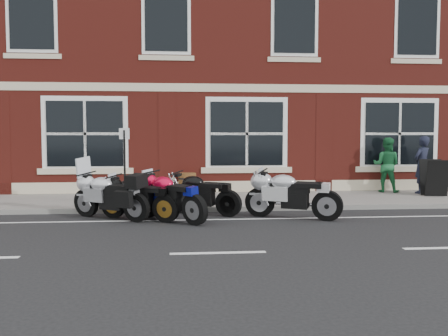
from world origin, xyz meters
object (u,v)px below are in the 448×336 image
(barrel_planter, at_px, (187,183))
(moto_sport_red, at_px, (171,195))
(moto_sport_silver, at_px, (291,193))
(moto_naked_black, at_px, (200,192))
(a_board_sign, at_px, (434,178))
(moto_touring_silver, at_px, (109,194))
(pedestrian_right, at_px, (386,165))
(pedestrian_left, at_px, (422,165))
(moto_sport_black, at_px, (138,197))
(parking_sign, at_px, (125,161))

(barrel_planter, bearing_deg, moto_sport_red, -96.17)
(moto_sport_red, bearing_deg, moto_sport_silver, -41.27)
(moto_naked_black, distance_m, a_board_sign, 7.33)
(moto_touring_silver, xyz_separation_m, barrel_planter, (1.87, 3.77, -0.14))
(moto_sport_silver, relative_size, moto_naked_black, 1.12)
(moto_sport_red, xyz_separation_m, moto_sport_silver, (2.79, 0.03, 0.02))
(moto_sport_red, distance_m, pedestrian_right, 7.80)
(moto_touring_silver, bearing_deg, pedestrian_right, -32.56)
(moto_sport_silver, bearing_deg, pedestrian_left, -28.20)
(moto_touring_silver, relative_size, a_board_sign, 1.71)
(moto_naked_black, bearing_deg, moto_sport_silver, -79.77)
(moto_sport_black, xyz_separation_m, pedestrian_right, (7.48, 3.74, 0.45))
(a_board_sign, bearing_deg, moto_naked_black, -155.93)
(moto_sport_black, height_order, a_board_sign, a_board_sign)
(moto_sport_red, distance_m, barrel_planter, 4.16)
(moto_naked_black, distance_m, pedestrian_left, 7.51)
(moto_touring_silver, xyz_separation_m, pedestrian_left, (9.12, 3.13, 0.43))
(moto_naked_black, distance_m, pedestrian_right, 6.80)
(moto_sport_red, xyz_separation_m, moto_naked_black, (0.71, 0.80, -0.03))
(moto_sport_red, height_order, a_board_sign, a_board_sign)
(moto_sport_silver, height_order, parking_sign, parking_sign)
(moto_sport_black, distance_m, moto_sport_silver, 3.54)
(parking_sign, bearing_deg, moto_sport_red, -35.41)
(pedestrian_right, xyz_separation_m, a_board_sign, (1.02, -1.08, -0.32))
(moto_sport_black, height_order, barrel_planter, moto_sport_black)
(moto_touring_silver, height_order, barrel_planter, moto_touring_silver)
(moto_touring_silver, relative_size, moto_sport_silver, 0.88)
(moto_sport_red, height_order, pedestrian_left, pedestrian_left)
(pedestrian_left, height_order, parking_sign, parking_sign)
(moto_sport_black, bearing_deg, parking_sign, 46.61)
(moto_naked_black, relative_size, barrel_planter, 2.95)
(pedestrian_right, bearing_deg, barrel_planter, 29.70)
(moto_naked_black, xyz_separation_m, barrel_planter, (-0.26, 3.33, -0.11))
(moto_sport_black, height_order, moto_naked_black, moto_naked_black)
(moto_naked_black, height_order, a_board_sign, a_board_sign)
(moto_sport_red, relative_size, parking_sign, 0.88)
(moto_touring_silver, height_order, pedestrian_left, pedestrian_left)
(moto_sport_black, distance_m, a_board_sign, 8.91)
(moto_touring_silver, relative_size, parking_sign, 0.94)
(moto_touring_silver, distance_m, moto_sport_red, 1.47)
(moto_sport_red, bearing_deg, a_board_sign, -21.82)
(pedestrian_left, bearing_deg, parking_sign, -17.33)
(moto_sport_silver, xyz_separation_m, barrel_planter, (-2.34, 4.10, -0.15))
(moto_naked_black, xyz_separation_m, pedestrian_left, (6.99, 2.69, 0.46))
(moto_sport_red, bearing_deg, moto_naked_black, 6.80)
(pedestrian_left, distance_m, a_board_sign, 0.76)
(moto_sport_silver, relative_size, parking_sign, 1.06)
(moto_sport_black, bearing_deg, barrel_planter, 13.46)
(moto_sport_silver, distance_m, moto_naked_black, 2.22)
(pedestrian_right, xyz_separation_m, barrel_planter, (-6.29, 0.23, -0.54))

